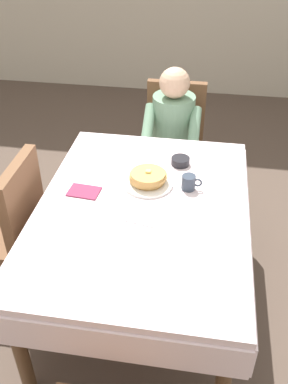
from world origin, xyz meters
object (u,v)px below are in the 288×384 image
object	(u,v)px
dining_table_main	(142,220)
fork_left_of_plate	(114,183)
chair_left_side	(10,222)
diner_person	(172,130)
cup_coffee	(189,182)
chair_diner	(174,136)
breakfast_stack	(148,177)
knife_right_of_plate	(181,189)
spoon_near_edge	(139,223)
plate_breakfast	(148,183)
bowl_butter	(180,161)

from	to	relation	value
dining_table_main	fork_left_of_plate	bearing A→B (deg)	136.13
fork_left_of_plate	chair_left_side	bearing A→B (deg)	103.05
diner_person	cup_coffee	xyz separation A→B (m)	(0.17, -0.82, 0.11)
chair_diner	fork_left_of_plate	world-z (taller)	chair_diner
chair_diner	chair_left_side	bearing A→B (deg)	54.81
cup_coffee	breakfast_stack	bearing A→B (deg)	177.88
chair_left_side	knife_right_of_plate	size ratio (longest dim) A/B	4.65
fork_left_of_plate	spoon_near_edge	distance (m)	0.38
chair_left_side	plate_breakfast	size ratio (longest dim) A/B	3.32
diner_person	bowl_butter	bearing A→B (deg)	100.41
fork_left_of_plate	plate_breakfast	bearing A→B (deg)	-88.59
fork_left_of_plate	knife_right_of_plate	bearing A→B (deg)	-94.60
chair_diner	breakfast_stack	bearing A→B (deg)	86.70
fork_left_of_plate	knife_right_of_plate	world-z (taller)	same
chair_diner	breakfast_stack	xyz separation A→B (m)	(-0.06, -0.96, 0.26)
plate_breakfast	breakfast_stack	world-z (taller)	breakfast_stack
diner_person	knife_right_of_plate	xyz separation A→B (m)	(0.13, -0.83, 0.07)
cup_coffee	bowl_butter	world-z (taller)	cup_coffee
chair_left_side	breakfast_stack	bearing A→B (deg)	-74.96
fork_left_of_plate	spoon_near_edge	world-z (taller)	same
diner_person	cup_coffee	bearing A→B (deg)	101.96
plate_breakfast	bowl_butter	bearing A→B (deg)	56.17
plate_breakfast	bowl_butter	world-z (taller)	bowl_butter
knife_right_of_plate	fork_left_of_plate	bearing A→B (deg)	95.30
chair_diner	cup_coffee	xyz separation A→B (m)	(0.17, -0.97, 0.25)
plate_breakfast	spoon_near_edge	world-z (taller)	plate_breakfast
diner_person	chair_left_side	size ratio (longest dim) A/B	1.20
diner_person	chair_left_side	distance (m)	1.31
cup_coffee	fork_left_of_plate	size ratio (longest dim) A/B	0.63
knife_right_of_plate	plate_breakfast	bearing A→B (deg)	89.29
chair_diner	diner_person	xyz separation A→B (m)	(-0.00, -0.16, 0.14)
breakfast_stack	cup_coffee	distance (m)	0.23
plate_breakfast	chair_left_side	bearing A→B (deg)	-165.13
breakfast_stack	fork_left_of_plate	world-z (taller)	breakfast_stack
dining_table_main	knife_right_of_plate	world-z (taller)	knife_right_of_plate
chair_left_side	cup_coffee	distance (m)	1.05
bowl_butter	knife_right_of_plate	distance (m)	0.26
diner_person	breakfast_stack	xyz separation A→B (m)	(-0.06, -0.81, 0.12)
dining_table_main	plate_breakfast	bearing A→B (deg)	90.44
fork_left_of_plate	cup_coffee	bearing A→B (deg)	-92.69
dining_table_main	spoon_near_edge	bearing A→B (deg)	-86.62
chair_diner	fork_left_of_plate	distance (m)	1.04
fork_left_of_plate	spoon_near_edge	bearing A→B (deg)	-153.03
diner_person	knife_right_of_plate	size ratio (longest dim) A/B	5.60
breakfast_stack	bowl_butter	bearing A→B (deg)	55.92
diner_person	chair_diner	bearing A→B (deg)	-90.00
bowl_butter	diner_person	bearing A→B (deg)	100.41
bowl_butter	fork_left_of_plate	xyz separation A→B (m)	(-0.35, -0.26, -0.02)
plate_breakfast	diner_person	bearing A→B (deg)	86.06
plate_breakfast	spoon_near_edge	bearing A→B (deg)	-88.35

